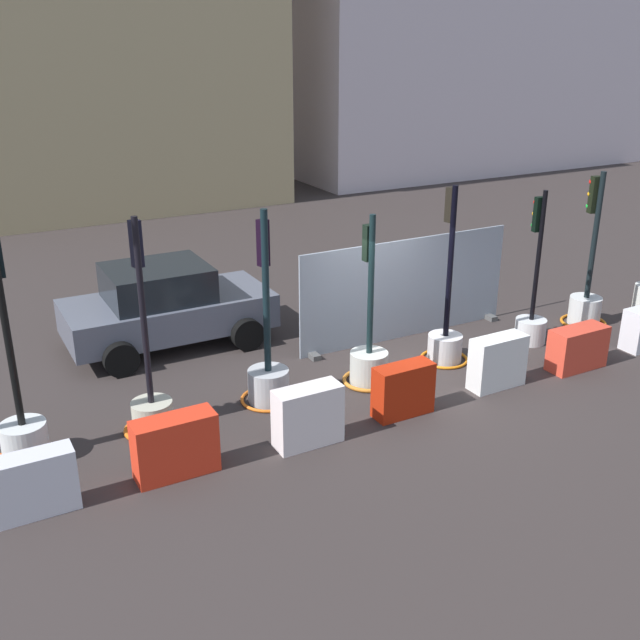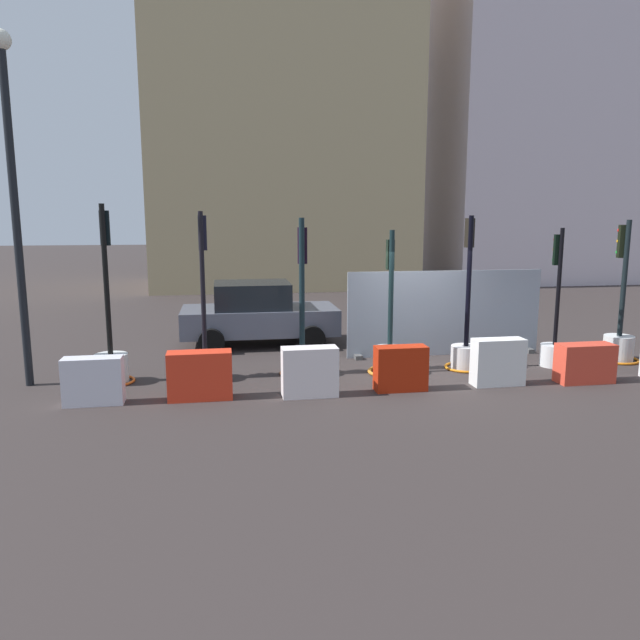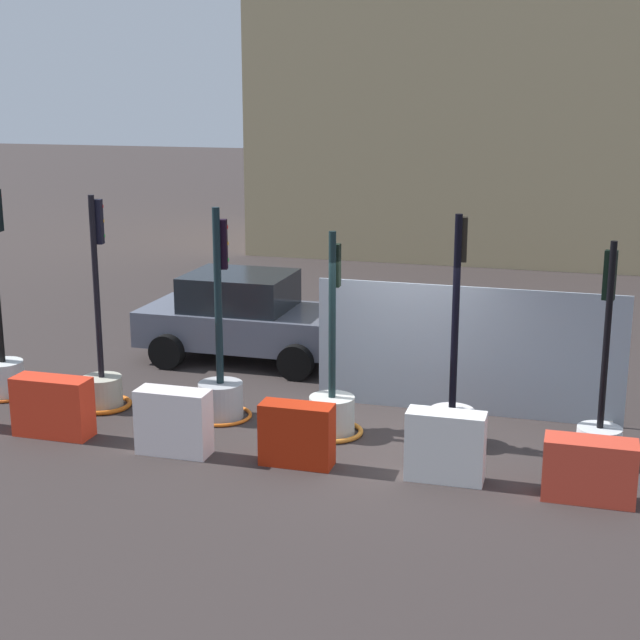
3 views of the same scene
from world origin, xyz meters
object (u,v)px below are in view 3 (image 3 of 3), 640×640
(traffic_light_4, at_px, (452,407))
(traffic_light_5, at_px, (600,422))
(construction_barrier_5, at_px, (589,470))
(construction_barrier_2, at_px, (174,422))
(construction_barrier_3, at_px, (297,435))
(traffic_light_1, at_px, (102,377))
(traffic_light_2, at_px, (221,384))
(traffic_light_3, at_px, (332,404))
(traffic_light_0, at_px, (3,360))
(construction_barrier_4, at_px, (445,446))
(car_grey_saloon, at_px, (247,317))
(construction_barrier_1, at_px, (53,407))

(traffic_light_4, distance_m, traffic_light_5, 1.97)
(traffic_light_5, height_order, construction_barrier_5, traffic_light_5)
(construction_barrier_2, distance_m, construction_barrier_3, 1.72)
(traffic_light_1, height_order, traffic_light_4, traffic_light_1)
(traffic_light_1, height_order, traffic_light_2, traffic_light_1)
(traffic_light_2, distance_m, traffic_light_4, 3.49)
(traffic_light_5, bearing_deg, traffic_light_3, -179.75)
(traffic_light_0, distance_m, traffic_light_4, 7.23)
(construction_barrier_4, xyz_separation_m, car_grey_saloon, (-4.33, 4.41, 0.33))
(traffic_light_0, bearing_deg, traffic_light_2, 0.34)
(construction_barrier_2, height_order, construction_barrier_3, construction_barrier_2)
(traffic_light_3, relative_size, traffic_light_4, 0.91)
(traffic_light_2, bearing_deg, construction_barrier_1, -145.40)
(construction_barrier_1, distance_m, construction_barrier_4, 5.60)
(construction_barrier_3, height_order, car_grey_saloon, car_grey_saloon)
(construction_barrier_3, bearing_deg, construction_barrier_1, 179.28)
(traffic_light_5, distance_m, construction_barrier_2, 5.68)
(traffic_light_1, distance_m, construction_barrier_4, 5.69)
(traffic_light_2, height_order, car_grey_saloon, traffic_light_2)
(construction_barrier_5, bearing_deg, construction_barrier_2, -179.55)
(car_grey_saloon, bearing_deg, traffic_light_5, -27.51)
(construction_barrier_3, bearing_deg, car_grey_saloon, 118.05)
(traffic_light_0, relative_size, car_grey_saloon, 0.89)
(traffic_light_0, height_order, traffic_light_3, traffic_light_0)
(traffic_light_1, distance_m, traffic_light_3, 3.73)
(traffic_light_2, relative_size, construction_barrier_3, 3.28)
(construction_barrier_4, distance_m, car_grey_saloon, 6.19)
(construction_barrier_2, bearing_deg, construction_barrier_1, 176.05)
(traffic_light_3, relative_size, construction_barrier_1, 2.61)
(construction_barrier_1, bearing_deg, traffic_light_3, 17.36)
(traffic_light_4, bearing_deg, car_grey_saloon, 143.50)
(traffic_light_3, bearing_deg, traffic_light_4, 3.91)
(construction_barrier_3, bearing_deg, traffic_light_2, 139.16)
(construction_barrier_5, bearing_deg, car_grey_saloon, 143.40)
(traffic_light_5, relative_size, construction_barrier_5, 2.71)
(traffic_light_0, distance_m, car_grey_saloon, 4.30)
(construction_barrier_2, bearing_deg, traffic_light_4, 21.98)
(construction_barrier_2, bearing_deg, traffic_light_2, 87.52)
(car_grey_saloon, bearing_deg, traffic_light_2, -76.51)
(traffic_light_5, bearing_deg, car_grey_saloon, 152.49)
(traffic_light_5, xyz_separation_m, construction_barrier_1, (-7.46, -1.20, -0.12))
(traffic_light_1, distance_m, construction_barrier_5, 7.43)
(traffic_light_2, bearing_deg, traffic_light_4, -1.32)
(traffic_light_2, height_order, construction_barrier_4, traffic_light_2)
(traffic_light_1, relative_size, traffic_light_4, 1.02)
(traffic_light_1, height_order, construction_barrier_3, traffic_light_1)
(construction_barrier_1, height_order, construction_barrier_3, construction_barrier_1)
(traffic_light_1, xyz_separation_m, traffic_light_5, (7.40, -0.10, 0.06))
(construction_barrier_4, height_order, construction_barrier_5, construction_barrier_4)
(traffic_light_0, height_order, car_grey_saloon, traffic_light_0)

